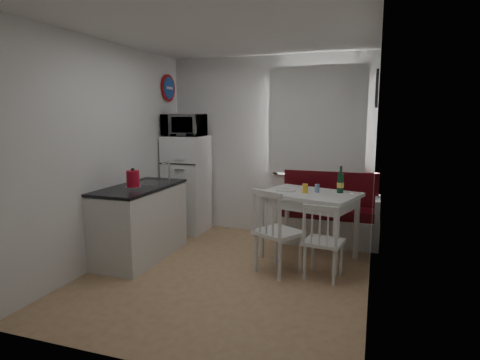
% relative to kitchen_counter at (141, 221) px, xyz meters
% --- Properties ---
extents(floor, '(3.00, 3.50, 0.02)m').
position_rel_kitchen_counter_xyz_m(floor, '(1.20, -0.16, -0.46)').
color(floor, '#A97B5A').
rests_on(floor, ground).
extents(ceiling, '(3.00, 3.50, 0.02)m').
position_rel_kitchen_counter_xyz_m(ceiling, '(1.20, -0.16, 2.14)').
color(ceiling, white).
rests_on(ceiling, wall_back).
extents(wall_back, '(3.00, 0.02, 2.60)m').
position_rel_kitchen_counter_xyz_m(wall_back, '(1.20, 1.59, 0.84)').
color(wall_back, white).
rests_on(wall_back, floor).
extents(wall_front, '(3.00, 0.02, 2.60)m').
position_rel_kitchen_counter_xyz_m(wall_front, '(1.20, -1.91, 0.84)').
color(wall_front, white).
rests_on(wall_front, floor).
extents(wall_left, '(0.02, 3.50, 2.60)m').
position_rel_kitchen_counter_xyz_m(wall_left, '(-0.30, -0.16, 0.84)').
color(wall_left, white).
rests_on(wall_left, floor).
extents(wall_right, '(0.02, 3.50, 2.60)m').
position_rel_kitchen_counter_xyz_m(wall_right, '(2.70, -0.16, 0.84)').
color(wall_right, white).
rests_on(wall_right, floor).
extents(window, '(1.22, 0.06, 1.47)m').
position_rel_kitchen_counter_xyz_m(window, '(1.90, 1.56, 1.17)').
color(window, silver).
rests_on(window, wall_back).
extents(curtain, '(1.35, 0.02, 1.50)m').
position_rel_kitchen_counter_xyz_m(curtain, '(1.90, 1.49, 1.22)').
color(curtain, white).
rests_on(curtain, wall_back).
extents(kitchen_counter, '(0.62, 1.32, 1.16)m').
position_rel_kitchen_counter_xyz_m(kitchen_counter, '(0.00, 0.00, 0.00)').
color(kitchen_counter, silver).
rests_on(kitchen_counter, floor).
extents(wall_sign, '(0.03, 0.40, 0.40)m').
position_rel_kitchen_counter_xyz_m(wall_sign, '(-0.27, 1.29, 1.69)').
color(wall_sign, '#184194').
rests_on(wall_sign, wall_left).
extents(picture_frame, '(0.04, 0.52, 0.42)m').
position_rel_kitchen_counter_xyz_m(picture_frame, '(2.67, 0.94, 1.59)').
color(picture_frame, black).
rests_on(picture_frame, wall_right).
extents(bench, '(1.36, 0.52, 0.97)m').
position_rel_kitchen_counter_xyz_m(bench, '(2.12, 1.36, -0.13)').
color(bench, silver).
rests_on(bench, floor).
extents(dining_table, '(1.28, 1.06, 0.82)m').
position_rel_kitchen_counter_xyz_m(dining_table, '(1.97, 0.64, 0.28)').
color(dining_table, silver).
rests_on(dining_table, floor).
extents(chair_left, '(0.60, 0.61, 0.51)m').
position_rel_kitchen_counter_xyz_m(chair_left, '(1.72, -0.03, 0.13)').
color(chair_left, silver).
rests_on(chair_left, floor).
extents(chair_right, '(0.44, 0.43, 0.45)m').
position_rel_kitchen_counter_xyz_m(chair_right, '(2.22, -0.02, 0.06)').
color(chair_right, silver).
rests_on(chair_right, floor).
extents(fridge, '(0.58, 0.58, 1.45)m').
position_rel_kitchen_counter_xyz_m(fridge, '(0.02, 1.24, 0.27)').
color(fridge, white).
rests_on(fridge, floor).
extents(microwave, '(0.58, 0.39, 0.32)m').
position_rel_kitchen_counter_xyz_m(microwave, '(0.02, 1.19, 1.15)').
color(microwave, white).
rests_on(microwave, fridge).
extents(kettle, '(0.18, 0.18, 0.24)m').
position_rel_kitchen_counter_xyz_m(kettle, '(0.05, -0.21, 0.56)').
color(kettle, '#B20E23').
rests_on(kettle, kitchen_counter).
extents(wine_bottle, '(0.08, 0.08, 0.33)m').
position_rel_kitchen_counter_xyz_m(wine_bottle, '(2.32, 0.74, 0.53)').
color(wine_bottle, '#133C24').
rests_on(wine_bottle, dining_table).
extents(drinking_glass_orange, '(0.07, 0.07, 0.11)m').
position_rel_kitchen_counter_xyz_m(drinking_glass_orange, '(1.92, 0.59, 0.42)').
color(drinking_glass_orange, yellow).
rests_on(drinking_glass_orange, dining_table).
extents(drinking_glass_blue, '(0.06, 0.06, 0.10)m').
position_rel_kitchen_counter_xyz_m(drinking_glass_blue, '(2.05, 0.69, 0.42)').
color(drinking_glass_blue, '#7393C4').
rests_on(drinking_glass_blue, dining_table).
extents(plate, '(0.24, 0.24, 0.02)m').
position_rel_kitchen_counter_xyz_m(plate, '(1.67, 0.66, 0.38)').
color(plate, white).
rests_on(plate, dining_table).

